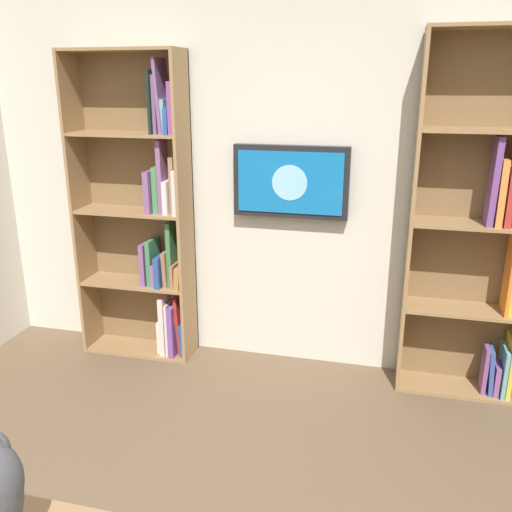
{
  "coord_description": "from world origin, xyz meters",
  "views": [
    {
      "loc": [
        -0.62,
        1.36,
        1.93
      ],
      "look_at": [
        -0.02,
        -1.03,
        1.14
      ],
      "focal_mm": 38.4,
      "sensor_mm": 36.0,
      "label": 1
    }
  ],
  "objects": [
    {
      "name": "wall_back",
      "position": [
        0.0,
        -2.23,
        1.35
      ],
      "size": [
        4.52,
        0.06,
        2.7
      ],
      "primitive_type": "cube",
      "color": "beige",
      "rests_on": "ground"
    },
    {
      "name": "bookshelf_left",
      "position": [
        -1.21,
        -2.06,
        1.09
      ],
      "size": [
        0.77,
        0.28,
        2.23
      ],
      "color": "#937047",
      "rests_on": "ground"
    },
    {
      "name": "bookshelf_right",
      "position": [
        1.02,
        -2.06,
        1.01
      ],
      "size": [
        0.81,
        0.28,
        2.13
      ],
      "color": "#937047",
      "rests_on": "ground"
    },
    {
      "name": "wall_mounted_tv",
      "position": [
        0.03,
        -2.15,
        1.3
      ],
      "size": [
        0.76,
        0.07,
        0.47
      ],
      "color": "black"
    }
  ]
}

